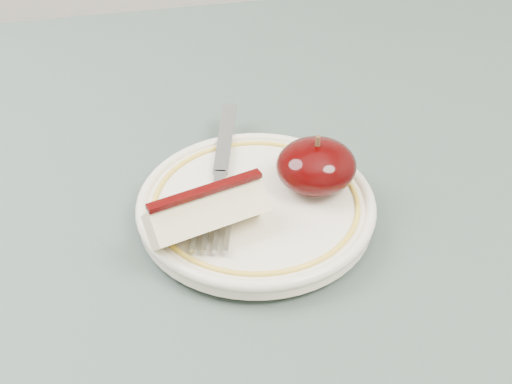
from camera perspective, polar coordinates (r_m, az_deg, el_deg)
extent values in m
cylinder|color=brown|center=(1.17, 13.54, -3.27)|extent=(0.05, 0.05, 0.71)
cube|color=#3C4A44|center=(0.53, -3.95, -7.85)|extent=(0.90, 0.90, 0.04)
cylinder|color=beige|center=(0.56, 0.00, -2.00)|extent=(0.10, 0.10, 0.01)
cylinder|color=beige|center=(0.55, 0.00, -1.29)|extent=(0.18, 0.18, 0.01)
torus|color=beige|center=(0.55, 0.00, -0.89)|extent=(0.18, 0.18, 0.01)
torus|color=gold|center=(0.55, 0.00, -0.78)|extent=(0.16, 0.16, 0.00)
ellipsoid|color=black|center=(0.55, 4.83, 2.10)|extent=(0.06, 0.06, 0.04)
cylinder|color=#472D19|center=(0.54, 4.96, 3.96)|extent=(0.00, 0.00, 0.01)
cube|color=beige|center=(0.51, -3.97, -1.69)|extent=(0.09, 0.06, 0.04)
cube|color=#310101|center=(0.50, -4.07, 0.12)|extent=(0.09, 0.03, 0.00)
cube|color=gray|center=(0.61, -2.46, 4.41)|extent=(0.04, 0.10, 0.00)
cube|color=gray|center=(0.56, -3.00, 0.70)|extent=(0.02, 0.03, 0.00)
cube|color=gray|center=(0.54, -3.25, -1.05)|extent=(0.03, 0.03, 0.00)
cube|color=gray|center=(0.51, -2.26, -3.31)|extent=(0.01, 0.04, 0.00)
cube|color=gray|center=(0.51, -3.13, -3.27)|extent=(0.01, 0.04, 0.00)
cube|color=gray|center=(0.52, -4.00, -3.24)|extent=(0.01, 0.04, 0.00)
cube|color=gray|center=(0.52, -4.86, -3.21)|extent=(0.01, 0.04, 0.00)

